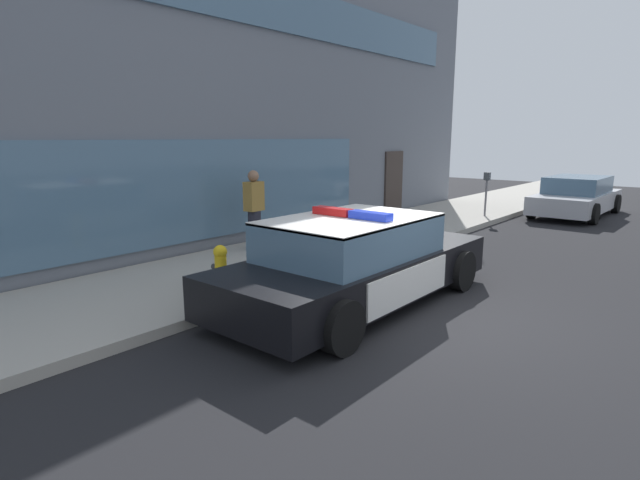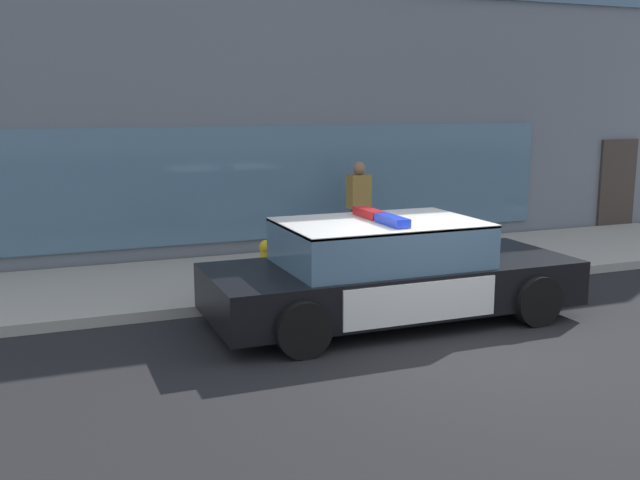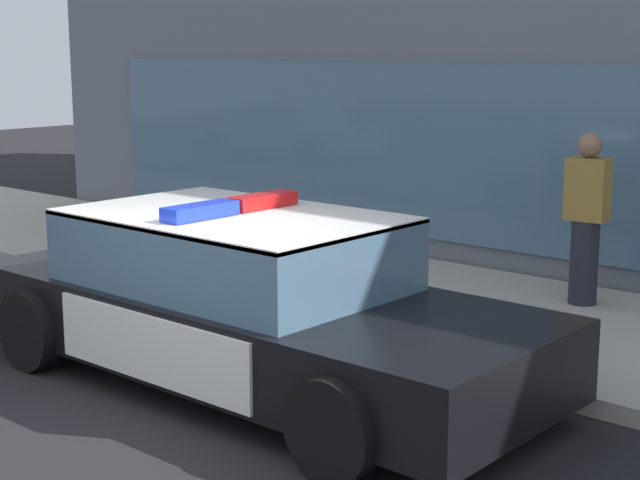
% 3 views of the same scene
% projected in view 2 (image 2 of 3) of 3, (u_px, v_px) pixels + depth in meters
% --- Properties ---
extents(ground, '(48.00, 48.00, 0.00)m').
position_uv_depth(ground, '(453.00, 344.00, 8.97)').
color(ground, black).
extents(sidewalk, '(48.00, 3.22, 0.15)m').
position_uv_depth(sidewalk, '(332.00, 271.00, 12.52)').
color(sidewalk, '#A39E93').
rests_on(sidewalk, ground).
extents(storefront_building, '(20.64, 9.12, 7.66)m').
position_uv_depth(storefront_building, '(294.00, 65.00, 18.01)').
color(storefront_building, slate).
rests_on(storefront_building, ground).
extents(police_cruiser, '(5.04, 2.16, 1.49)m').
position_uv_depth(police_cruiser, '(389.00, 271.00, 9.83)').
color(police_cruiser, black).
rests_on(police_cruiser, ground).
extents(fire_hydrant, '(0.34, 0.39, 0.73)m').
position_uv_depth(fire_hydrant, '(267.00, 264.00, 11.10)').
color(fire_hydrant, gold).
rests_on(fire_hydrant, sidewalk).
extents(pedestrian_on_sidewalk, '(0.42, 0.29, 1.71)m').
position_uv_depth(pedestrian_on_sidewalk, '(359.00, 207.00, 13.45)').
color(pedestrian_on_sidewalk, '#23232D').
rests_on(pedestrian_on_sidewalk, sidewalk).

